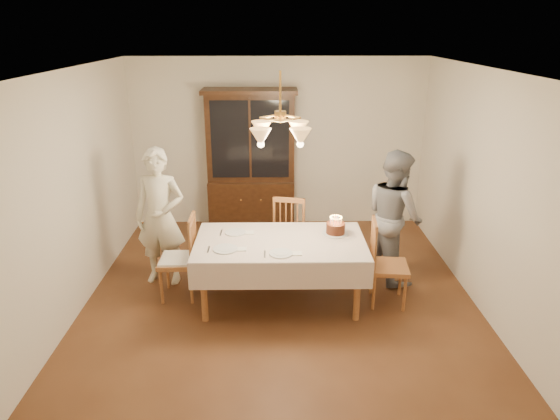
{
  "coord_description": "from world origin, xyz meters",
  "views": [
    {
      "loc": [
        -0.07,
        -5.11,
        3.02
      ],
      "look_at": [
        0.0,
        0.2,
        1.05
      ],
      "focal_mm": 32.0,
      "sensor_mm": 36.0,
      "label": 1
    }
  ],
  "objects_px": {
    "chair_far_side": "(291,233)",
    "birthday_cake": "(336,229)",
    "dining_table": "(280,247)",
    "elderly_woman": "(160,217)",
    "china_hutch": "(251,164)"
  },
  "relations": [
    {
      "from": "dining_table",
      "to": "chair_far_side",
      "type": "bearing_deg",
      "value": 80.76
    },
    {
      "from": "elderly_woman",
      "to": "dining_table",
      "type": "bearing_deg",
      "value": -11.16
    },
    {
      "from": "chair_far_side",
      "to": "birthday_cake",
      "type": "distance_m",
      "value": 0.98
    },
    {
      "from": "elderly_woman",
      "to": "birthday_cake",
      "type": "bearing_deg",
      "value": -0.57
    },
    {
      "from": "chair_far_side",
      "to": "birthday_cake",
      "type": "height_order",
      "value": "chair_far_side"
    },
    {
      "from": "china_hutch",
      "to": "elderly_woman",
      "type": "xyz_separation_m",
      "value": [
        -1.02,
        -1.75,
        -0.19
      ]
    },
    {
      "from": "china_hutch",
      "to": "elderly_woman",
      "type": "distance_m",
      "value": 2.03
    },
    {
      "from": "birthday_cake",
      "to": "dining_table",
      "type": "bearing_deg",
      "value": -163.91
    },
    {
      "from": "elderly_woman",
      "to": "birthday_cake",
      "type": "relative_size",
      "value": 5.66
    },
    {
      "from": "chair_far_side",
      "to": "elderly_woman",
      "type": "height_order",
      "value": "elderly_woman"
    },
    {
      "from": "elderly_woman",
      "to": "birthday_cake",
      "type": "distance_m",
      "value": 2.1
    },
    {
      "from": "china_hutch",
      "to": "chair_far_side",
      "type": "relative_size",
      "value": 2.16
    },
    {
      "from": "china_hutch",
      "to": "dining_table",
      "type": "bearing_deg",
      "value": -79.58
    },
    {
      "from": "dining_table",
      "to": "birthday_cake",
      "type": "relative_size",
      "value": 6.33
    },
    {
      "from": "dining_table",
      "to": "elderly_woman",
      "type": "height_order",
      "value": "elderly_woman"
    }
  ]
}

